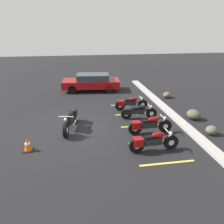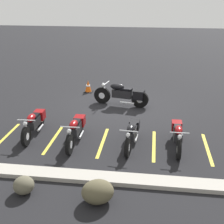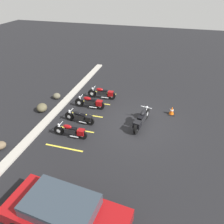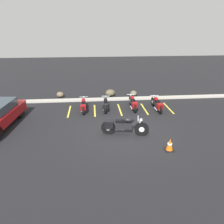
% 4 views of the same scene
% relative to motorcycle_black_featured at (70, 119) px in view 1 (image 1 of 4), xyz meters
% --- Properties ---
extents(ground, '(60.00, 60.00, 0.00)m').
position_rel_motorcycle_black_featured_xyz_m(ground, '(0.10, 0.18, -0.50)').
color(ground, black).
extents(motorcycle_black_featured, '(2.35, 0.84, 0.93)m').
position_rel_motorcycle_black_featured_xyz_m(motorcycle_black_featured, '(0.00, 0.00, 0.00)').
color(motorcycle_black_featured, black).
rests_on(motorcycle_black_featured, ground).
extents(parked_bike_0, '(0.55, 1.97, 0.77)m').
position_rel_motorcycle_black_featured_xyz_m(parked_bike_0, '(-2.02, 3.44, -0.09)').
color(parked_bike_0, black).
rests_on(parked_bike_0, ground).
extents(parked_bike_1, '(0.55, 1.95, 0.77)m').
position_rel_motorcycle_black_featured_xyz_m(parked_bike_1, '(-0.61, 3.51, -0.09)').
color(parked_bike_1, black).
rests_on(parked_bike_1, ground).
extents(parked_bike_2, '(0.58, 2.08, 0.82)m').
position_rel_motorcycle_black_featured_xyz_m(parked_bike_2, '(1.18, 3.54, -0.06)').
color(parked_bike_2, black).
rests_on(parked_bike_2, ground).
extents(parked_bike_3, '(0.58, 2.05, 0.81)m').
position_rel_motorcycle_black_featured_xyz_m(parked_bike_3, '(2.68, 3.19, -0.07)').
color(parked_bike_3, black).
rests_on(parked_bike_3, ground).
extents(car_red, '(2.21, 4.45, 1.29)m').
position_rel_motorcycle_black_featured_xyz_m(car_red, '(-6.66, 1.54, 0.18)').
color(car_red, black).
rests_on(car_red, ground).
extents(concrete_curb, '(18.00, 0.50, 0.12)m').
position_rel_motorcycle_black_featured_xyz_m(concrete_curb, '(0.10, 5.60, -0.44)').
color(concrete_curb, '#A8A399').
rests_on(concrete_curb, ground).
extents(landscape_rock_0, '(0.78, 0.80, 0.42)m').
position_rel_motorcycle_black_featured_xyz_m(landscape_rock_0, '(-3.90, 6.59, -0.29)').
color(landscape_rock_0, brown).
rests_on(landscape_rock_0, ground).
extents(landscape_rock_1, '(0.62, 0.64, 0.43)m').
position_rel_motorcycle_black_featured_xyz_m(landscape_rock_1, '(1.76, 6.39, -0.28)').
color(landscape_rock_1, '#5A5644').
rests_on(landscape_rock_1, ground).
extents(landscape_rock_2, '(0.94, 0.88, 0.54)m').
position_rel_motorcycle_black_featured_xyz_m(landscape_rock_2, '(-0.06, 6.48, -0.23)').
color(landscape_rock_2, brown).
rests_on(landscape_rock_2, ground).
extents(traffic_cone, '(0.40, 0.40, 0.57)m').
position_rel_motorcycle_black_featured_xyz_m(traffic_cone, '(1.86, -1.67, -0.23)').
color(traffic_cone, black).
rests_on(traffic_cone, ground).
extents(stall_line_0, '(0.10, 2.10, 0.00)m').
position_rel_motorcycle_black_featured_xyz_m(stall_line_0, '(-2.95, 3.50, -0.49)').
color(stall_line_0, gold).
rests_on(stall_line_0, ground).
extents(stall_line_1, '(0.10, 2.10, 0.00)m').
position_rel_motorcycle_black_featured_xyz_m(stall_line_1, '(-1.32, 3.50, -0.49)').
color(stall_line_1, gold).
rests_on(stall_line_1, ground).
extents(stall_line_2, '(0.10, 2.10, 0.00)m').
position_rel_motorcycle_black_featured_xyz_m(stall_line_2, '(0.32, 3.50, -0.49)').
color(stall_line_2, gold).
rests_on(stall_line_2, ground).
extents(stall_line_3, '(0.10, 2.10, 0.00)m').
position_rel_motorcycle_black_featured_xyz_m(stall_line_3, '(1.96, 3.50, -0.49)').
color(stall_line_3, gold).
rests_on(stall_line_3, ground).
extents(stall_line_4, '(0.10, 2.10, 0.00)m').
position_rel_motorcycle_black_featured_xyz_m(stall_line_4, '(3.59, 3.50, -0.49)').
color(stall_line_4, gold).
rests_on(stall_line_4, ground).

